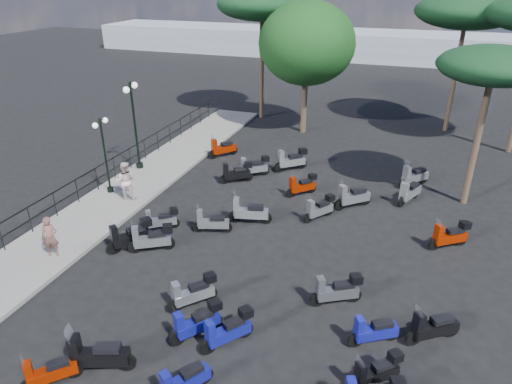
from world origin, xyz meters
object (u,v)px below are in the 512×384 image
(scooter_9, at_px, (212,223))
(scooter_22, at_px, (352,197))
(scooter_15, at_px, (249,212))
(scooter_16, at_px, (319,209))
(scooter_32, at_px, (228,331))
(pine_2, at_px, (262,5))
(scooter_3, at_px, (161,220))
(scooter_14, at_px, (193,293))
(scooter_27, at_px, (432,328))
(scooter_7, at_px, (184,382))
(woman, at_px, (50,237))
(scooter_5, at_px, (222,148))
(scooter_23, at_px, (414,176))
(lamp_post_2, at_px, (134,120))
(scooter_13, at_px, (197,323))
(pedestrian_far, at_px, (126,181))
(scooter_4, at_px, (236,173))
(scooter_19, at_px, (376,372))
(scooter_17, at_px, (291,160))
(scooter_1, at_px, (49,373))
(broadleaf_tree, at_px, (307,44))
(scooter_21, at_px, (337,291))
(scooter_10, at_px, (302,186))
(scooter_20, at_px, (373,331))
(scooter_28, at_px, (450,236))
(scooter_8, at_px, (152,239))
(scooter_11, at_px, (254,167))
(lamp_post_1, at_px, (105,151))
(scooter_29, at_px, (409,192))
(scooter_2, at_px, (131,236))
(pine_3, at_px, (494,66))

(scooter_9, relative_size, scooter_22, 1.03)
(scooter_15, bearing_deg, scooter_22, -68.01)
(scooter_16, xyz_separation_m, scooter_32, (-0.83, -7.90, 0.02))
(pine_2, bearing_deg, scooter_3, -85.31)
(scooter_14, bearing_deg, scooter_22, -72.00)
(scooter_27, bearing_deg, scooter_7, 89.56)
(woman, bearing_deg, scooter_7, -50.82)
(scooter_14, bearing_deg, scooter_5, -29.05)
(scooter_7, xyz_separation_m, scooter_27, (5.67, 3.94, 0.04))
(woman, xyz_separation_m, scooter_23, (11.95, 10.84, -0.42))
(lamp_post_2, distance_m, scooter_13, 13.02)
(pedestrian_far, relative_size, scooter_4, 1.21)
(scooter_3, bearing_deg, scooter_4, -48.40)
(scooter_13, height_order, scooter_19, scooter_13)
(scooter_22, relative_size, scooter_32, 1.06)
(scooter_3, bearing_deg, scooter_17, -59.18)
(scooter_1, distance_m, broadleaf_tree, 22.24)
(scooter_7, bearing_deg, broadleaf_tree, -50.48)
(scooter_3, bearing_deg, scooter_13, -176.91)
(scooter_14, height_order, scooter_21, scooter_21)
(scooter_10, relative_size, scooter_20, 0.91)
(scooter_9, distance_m, scooter_10, 5.15)
(broadleaf_tree, bearing_deg, scooter_3, -99.29)
(scooter_28, height_order, broadleaf_tree, broadleaf_tree)
(woman, relative_size, scooter_10, 1.23)
(pedestrian_far, height_order, broadleaf_tree, broadleaf_tree)
(scooter_20, bearing_deg, scooter_15, 14.60)
(scooter_8, xyz_separation_m, scooter_28, (10.35, 3.93, -0.02))
(pedestrian_far, distance_m, scooter_21, 10.88)
(scooter_1, height_order, scooter_10, scooter_10)
(scooter_32, bearing_deg, pedestrian_far, -2.73)
(scooter_16, distance_m, scooter_17, 5.28)
(scooter_10, xyz_separation_m, broadleaf_tree, (-2.23, 8.99, 5.03))
(lamp_post_2, relative_size, scooter_28, 3.13)
(scooter_15, relative_size, scooter_27, 1.22)
(scooter_16, bearing_deg, scooter_9, 69.02)
(scooter_4, height_order, scooter_11, scooter_11)
(woman, distance_m, scooter_21, 10.11)
(scooter_3, xyz_separation_m, scooter_28, (10.82, 2.45, 0.05))
(lamp_post_2, relative_size, scooter_16, 3.25)
(lamp_post_2, bearing_deg, lamp_post_1, -95.37)
(scooter_27, relative_size, scooter_29, 0.88)
(pedestrian_far, xyz_separation_m, scooter_3, (2.71, -1.69, -0.58))
(scooter_11, xyz_separation_m, scooter_21, (5.75, -8.42, -0.00))
(scooter_2, distance_m, scooter_16, 7.65)
(lamp_post_2, relative_size, pine_3, 0.65)
(scooter_22, bearing_deg, pine_2, -6.87)
(scooter_16, bearing_deg, scooter_7, 118.65)
(scooter_10, height_order, scooter_19, scooter_10)
(scooter_16, height_order, scooter_20, scooter_16)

